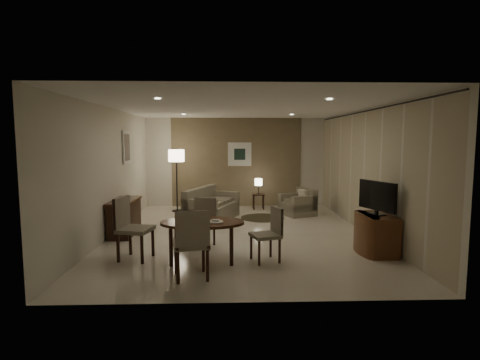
{
  "coord_description": "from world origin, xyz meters",
  "views": [
    {
      "loc": [
        -0.28,
        -7.98,
        2.01
      ],
      "look_at": [
        0.0,
        0.2,
        1.15
      ],
      "focal_mm": 28.0,
      "sensor_mm": 36.0,
      "label": 1
    }
  ],
  "objects_px": {
    "tv_cabinet": "(377,234)",
    "chair_far": "(202,223)",
    "sofa": "(212,204)",
    "chair_left": "(135,229)",
    "chair_right": "(265,235)",
    "side_table": "(258,201)",
    "armchair": "(297,202)",
    "console_desk": "(125,217)",
    "dining_table": "(203,241)",
    "chair_near": "(191,243)",
    "floor_lamp": "(177,181)"
  },
  "relations": [
    {
      "from": "tv_cabinet",
      "to": "chair_far",
      "type": "height_order",
      "value": "chair_far"
    },
    {
      "from": "sofa",
      "to": "chair_left",
      "type": "bearing_deg",
      "value": -179.37
    },
    {
      "from": "chair_right",
      "to": "side_table",
      "type": "height_order",
      "value": "chair_right"
    },
    {
      "from": "armchair",
      "to": "chair_left",
      "type": "bearing_deg",
      "value": -65.79
    },
    {
      "from": "console_desk",
      "to": "dining_table",
      "type": "bearing_deg",
      "value": -45.16
    },
    {
      "from": "chair_near",
      "to": "console_desk",
      "type": "bearing_deg",
      "value": -68.88
    },
    {
      "from": "dining_table",
      "to": "chair_left",
      "type": "relative_size",
      "value": 1.33
    },
    {
      "from": "tv_cabinet",
      "to": "side_table",
      "type": "height_order",
      "value": "tv_cabinet"
    },
    {
      "from": "sofa",
      "to": "side_table",
      "type": "relative_size",
      "value": 3.83
    },
    {
      "from": "console_desk",
      "to": "chair_far",
      "type": "distance_m",
      "value": 2.02
    },
    {
      "from": "tv_cabinet",
      "to": "dining_table",
      "type": "relative_size",
      "value": 0.64
    },
    {
      "from": "chair_right",
      "to": "console_desk",
      "type": "bearing_deg",
      "value": -141.08
    },
    {
      "from": "chair_far",
      "to": "armchair",
      "type": "xyz_separation_m",
      "value": [
        2.38,
        3.01,
        -0.1
      ]
    },
    {
      "from": "chair_far",
      "to": "chair_right",
      "type": "bearing_deg",
      "value": -24.76
    },
    {
      "from": "floor_lamp",
      "to": "chair_far",
      "type": "bearing_deg",
      "value": -75.36
    },
    {
      "from": "side_table",
      "to": "floor_lamp",
      "type": "height_order",
      "value": "floor_lamp"
    },
    {
      "from": "chair_right",
      "to": "armchair",
      "type": "distance_m",
      "value": 4.08
    },
    {
      "from": "dining_table",
      "to": "chair_left",
      "type": "xyz_separation_m",
      "value": [
        -1.14,
        0.08,
        0.2
      ]
    },
    {
      "from": "chair_right",
      "to": "side_table",
      "type": "xyz_separation_m",
      "value": [
        0.29,
        4.82,
        -0.23
      ]
    },
    {
      "from": "sofa",
      "to": "side_table",
      "type": "xyz_separation_m",
      "value": [
        1.3,
        1.49,
        -0.18
      ]
    },
    {
      "from": "chair_left",
      "to": "armchair",
      "type": "height_order",
      "value": "chair_left"
    },
    {
      "from": "sofa",
      "to": "floor_lamp",
      "type": "bearing_deg",
      "value": 62.14
    },
    {
      "from": "sofa",
      "to": "floor_lamp",
      "type": "xyz_separation_m",
      "value": [
        -1.06,
        1.21,
        0.47
      ]
    },
    {
      "from": "armchair",
      "to": "side_table",
      "type": "height_order",
      "value": "armchair"
    },
    {
      "from": "sofa",
      "to": "floor_lamp",
      "type": "height_order",
      "value": "floor_lamp"
    },
    {
      "from": "tv_cabinet",
      "to": "chair_left",
      "type": "distance_m",
      "value": 4.25
    },
    {
      "from": "chair_far",
      "to": "sofa",
      "type": "height_order",
      "value": "chair_far"
    },
    {
      "from": "chair_far",
      "to": "chair_left",
      "type": "height_order",
      "value": "chair_left"
    },
    {
      "from": "tv_cabinet",
      "to": "chair_far",
      "type": "bearing_deg",
      "value": 171.56
    },
    {
      "from": "console_desk",
      "to": "tv_cabinet",
      "type": "bearing_deg",
      "value": -17.05
    },
    {
      "from": "floor_lamp",
      "to": "console_desk",
      "type": "bearing_deg",
      "value": -106.28
    },
    {
      "from": "chair_far",
      "to": "console_desk",
      "type": "bearing_deg",
      "value": 162.39
    },
    {
      "from": "console_desk",
      "to": "tv_cabinet",
      "type": "relative_size",
      "value": 1.33
    },
    {
      "from": "tv_cabinet",
      "to": "sofa",
      "type": "height_order",
      "value": "sofa"
    },
    {
      "from": "sofa",
      "to": "armchair",
      "type": "height_order",
      "value": "sofa"
    },
    {
      "from": "floor_lamp",
      "to": "side_table",
      "type": "bearing_deg",
      "value": 6.75
    },
    {
      "from": "chair_far",
      "to": "floor_lamp",
      "type": "distance_m",
      "value": 3.82
    },
    {
      "from": "dining_table",
      "to": "armchair",
      "type": "xyz_separation_m",
      "value": [
        2.32,
        3.78,
        0.03
      ]
    },
    {
      "from": "console_desk",
      "to": "chair_right",
      "type": "bearing_deg",
      "value": -33.69
    },
    {
      "from": "chair_left",
      "to": "sofa",
      "type": "distance_m",
      "value": 3.37
    },
    {
      "from": "dining_table",
      "to": "chair_near",
      "type": "bearing_deg",
      "value": -97.99
    },
    {
      "from": "side_table",
      "to": "chair_left",
      "type": "bearing_deg",
      "value": -118.05
    },
    {
      "from": "console_desk",
      "to": "sofa",
      "type": "distance_m",
      "value": 2.32
    },
    {
      "from": "dining_table",
      "to": "chair_near",
      "type": "relative_size",
      "value": 1.35
    },
    {
      "from": "chair_near",
      "to": "armchair",
      "type": "xyz_separation_m",
      "value": [
        2.43,
        4.6,
        -0.16
      ]
    },
    {
      "from": "console_desk",
      "to": "floor_lamp",
      "type": "height_order",
      "value": "floor_lamp"
    },
    {
      "from": "dining_table",
      "to": "sofa",
      "type": "bearing_deg",
      "value": 89.36
    },
    {
      "from": "chair_left",
      "to": "side_table",
      "type": "distance_m",
      "value": 5.27
    },
    {
      "from": "chair_left",
      "to": "armchair",
      "type": "bearing_deg",
      "value": -30.13
    },
    {
      "from": "chair_far",
      "to": "chair_left",
      "type": "xyz_separation_m",
      "value": [
        -1.08,
        -0.68,
        0.07
      ]
    }
  ]
}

